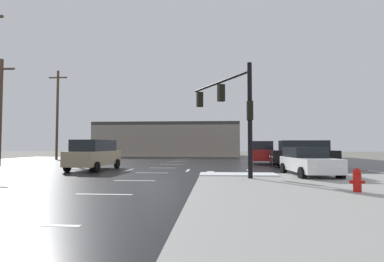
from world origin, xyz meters
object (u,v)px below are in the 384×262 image
suv_tan (94,154)px  sedan_white (308,161)px  traffic_signal_mast (230,104)px  utility_pole_far (0,110)px  fire_hydrant (357,180)px  suv_black (303,153)px  suv_red (261,152)px  utility_pole_distant (57,113)px

suv_tan → sedan_white: size_ratio=1.07×
traffic_signal_mast → utility_pole_far: size_ratio=0.64×
fire_hydrant → utility_pole_far: (-21.92, 12.42, 4.00)m
suv_black → sedan_white: suv_black is taller
suv_tan → suv_black: bearing=-72.9°
fire_hydrant → suv_black: 13.05m
suv_black → sedan_white: bearing=77.6°
suv_black → sedan_white: size_ratio=1.06×
suv_tan → suv_red: bearing=-53.1°
suv_black → utility_pole_distant: bearing=-21.3°
traffic_signal_mast → fire_hydrant: size_ratio=6.94×
sedan_white → suv_red: suv_red is taller
traffic_signal_mast → suv_black: traffic_signal_mast is taller
fire_hydrant → suv_black: bearing=81.6°
traffic_signal_mast → sedan_white: (4.06, 0.40, -3.04)m
suv_black → utility_pole_distant: 27.65m
suv_black → suv_tan: bearing=14.8°
suv_tan → utility_pole_far: (-9.00, 2.95, 3.44)m
suv_tan → suv_red: same height
sedan_white → utility_pole_distant: size_ratio=0.44×
fire_hydrant → utility_pole_distant: bearing=134.5°
sedan_white → utility_pole_far: (-22.06, 6.55, 3.68)m
traffic_signal_mast → utility_pole_distant: bearing=17.9°
suv_tan → fire_hydrant: bearing=-122.2°
utility_pole_distant → sedan_white: bearing=-37.3°
traffic_signal_mast → suv_black: bearing=-67.0°
utility_pole_distant → suv_black: bearing=-23.1°
suv_red → utility_pole_distant: size_ratio=0.47×
suv_tan → utility_pole_distant: 18.02m
traffic_signal_mast → fire_hydrant: (3.93, -5.47, -3.35)m
fire_hydrant → suv_tan: 16.03m
fire_hydrant → utility_pole_far: utility_pole_far is taller
fire_hydrant → utility_pole_far: 25.51m
suv_black → suv_red: same height
traffic_signal_mast → utility_pole_distant: size_ratio=0.53×
suv_black → utility_pole_far: utility_pole_far is taller
fire_hydrant → suv_red: 17.51m
traffic_signal_mast → sedan_white: 5.09m
sedan_white → suv_red: 11.65m
fire_hydrant → sedan_white: sedan_white is taller
traffic_signal_mast → suv_red: (3.42, 12.03, -2.80)m
suv_red → suv_tan: bearing=128.3°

